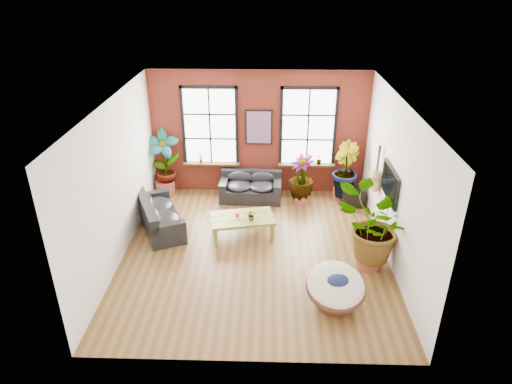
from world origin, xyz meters
TOP-DOWN VIEW (x-y plane):
  - room at (0.00, 0.15)m, footprint 6.04×6.54m
  - sofa_back at (-0.21, 2.69)m, footprint 1.73×0.89m
  - sofa_left at (-2.44, 0.99)m, footprint 1.58×2.16m
  - coffee_table at (-0.34, 0.76)m, footprint 1.67×1.16m
  - papasan_chair at (1.59, -1.81)m, footprint 1.36×1.37m
  - poster at (0.00, 3.18)m, footprint 0.74×0.06m
  - tv_wall_unit at (2.93, 0.60)m, footprint 0.13×1.86m
  - media_box at (2.59, 2.41)m, footprint 0.59×0.50m
  - pot_back_left at (-2.68, 2.91)m, footprint 0.70×0.70m
  - pot_back_right at (2.35, 2.75)m, footprint 0.56×0.56m
  - pot_right_wall at (2.51, -0.47)m, footprint 0.63×0.63m
  - pot_mid at (1.19, 2.53)m, footprint 0.53×0.53m
  - floor_plant_back_left at (-2.66, 2.93)m, footprint 1.04×0.80m
  - floor_plant_back_right at (2.36, 2.72)m, footprint 0.83×0.96m
  - floor_plant_right_wall at (2.50, -0.46)m, footprint 1.76×1.60m
  - floor_plant_mid at (1.18, 2.54)m, footprint 0.98×0.98m
  - table_plant at (-0.11, 0.63)m, footprint 0.24×0.21m
  - sill_plant_left at (-1.65, 3.13)m, footprint 0.17×0.17m
  - sill_plant_right at (1.70, 3.13)m, footprint 0.19×0.19m

SIDE VIEW (x-z plane):
  - pot_back_right at x=2.35m, z-range 0.00..0.35m
  - pot_mid at x=1.19m, z-range 0.00..0.36m
  - pot_right_wall at x=2.51m, z-range 0.00..0.39m
  - pot_back_left at x=-2.68m, z-range 0.00..0.41m
  - media_box at x=2.59m, z-range 0.00..0.49m
  - sofa_back at x=-0.21m, z-range -0.04..0.74m
  - sofa_left at x=-2.44m, z-range -0.04..0.75m
  - coffee_table at x=-0.34m, z-range 0.14..0.73m
  - papasan_chair at x=1.59m, z-range 0.01..0.88m
  - table_plant at x=-0.11m, z-range 0.49..0.75m
  - floor_plant_mid at x=1.18m, z-range 0.14..1.39m
  - floor_plant_back_right at x=2.36m, z-range 0.15..1.69m
  - floor_plant_right_wall at x=2.50m, z-range 0.16..1.84m
  - floor_plant_back_left at x=-2.66m, z-range 0.15..1.92m
  - sill_plant_left at x=-1.65m, z-range 0.90..1.17m
  - sill_plant_right at x=1.70m, z-range 0.90..1.17m
  - tv_wall_unit at x=2.93m, z-range 0.94..2.14m
  - room at x=0.00m, z-range -0.02..3.52m
  - poster at x=0.00m, z-range 1.46..2.44m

